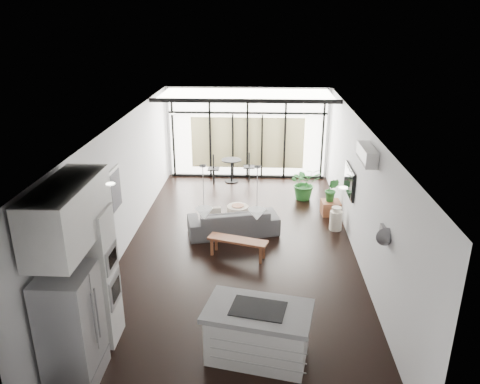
# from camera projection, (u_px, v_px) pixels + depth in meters

# --- Properties ---
(floor) EXTENTS (5.00, 10.00, 0.00)m
(floor) POSITION_uv_depth(u_px,v_px,m) (239.00, 250.00, 10.26)
(floor) COLOR black
(floor) RESTS_ON ground
(ceiling) EXTENTS (5.00, 10.00, 0.00)m
(ceiling) POSITION_uv_depth(u_px,v_px,m) (239.00, 124.00, 9.26)
(ceiling) COLOR white
(ceiling) RESTS_ON ground
(wall_left) EXTENTS (0.02, 10.00, 2.80)m
(wall_left) POSITION_uv_depth(u_px,v_px,m) (121.00, 188.00, 9.88)
(wall_left) COLOR silver
(wall_left) RESTS_ON ground
(wall_right) EXTENTS (0.02, 10.00, 2.80)m
(wall_right) POSITION_uv_depth(u_px,v_px,m) (360.00, 193.00, 9.65)
(wall_right) COLOR silver
(wall_right) RESTS_ON ground
(wall_back) EXTENTS (5.00, 0.02, 2.80)m
(wall_back) POSITION_uv_depth(u_px,v_px,m) (248.00, 133.00, 14.43)
(wall_back) COLOR silver
(wall_back) RESTS_ON ground
(wall_front) EXTENTS (5.00, 0.02, 2.80)m
(wall_front) POSITION_uv_depth(u_px,v_px,m) (216.00, 353.00, 5.10)
(wall_front) COLOR silver
(wall_front) RESTS_ON ground
(glazing) EXTENTS (5.00, 0.20, 2.80)m
(glazing) POSITION_uv_depth(u_px,v_px,m) (247.00, 134.00, 14.31)
(glazing) COLOR black
(glazing) RESTS_ON ground
(skylight) EXTENTS (4.70, 1.90, 0.06)m
(skylight) POSITION_uv_depth(u_px,v_px,m) (247.00, 94.00, 13.00)
(skylight) COLOR white
(skylight) RESTS_ON ceiling
(neighbour_building) EXTENTS (3.50, 0.02, 1.60)m
(neighbour_building) POSITION_uv_depth(u_px,v_px,m) (247.00, 143.00, 14.49)
(neighbour_building) COLOR #CAC385
(neighbour_building) RESTS_ON ground
(island) EXTENTS (1.70, 1.21, 0.85)m
(island) POSITION_uv_depth(u_px,v_px,m) (258.00, 333.00, 6.94)
(island) COLOR silver
(island) RESTS_ON floor
(cooktop) EXTENTS (0.88, 0.67, 0.01)m
(cooktop) POSITION_uv_depth(u_px,v_px,m) (258.00, 309.00, 6.79)
(cooktop) COLOR black
(cooktop) RESTS_ON island
(fridge) EXTENTS (0.66, 0.83, 1.71)m
(fridge) POSITION_uv_depth(u_px,v_px,m) (72.00, 328.00, 6.37)
(fridge) COLOR #9C9CA0
(fridge) RESTS_ON floor
(appliance_column) EXTENTS (0.57, 0.60, 2.22)m
(appliance_column) POSITION_uv_depth(u_px,v_px,m) (95.00, 277.00, 7.11)
(appliance_column) COLOR silver
(appliance_column) RESTS_ON floor
(upper_cabinets) EXTENTS (0.62, 1.75, 0.86)m
(upper_cabinets) POSITION_uv_depth(u_px,v_px,m) (68.00, 214.00, 6.26)
(upper_cabinets) COLOR silver
(upper_cabinets) RESTS_ON wall_left
(pendant_left) EXTENTS (0.26, 0.26, 0.18)m
(pendant_left) POSITION_uv_depth(u_px,v_px,m) (204.00, 214.00, 7.09)
(pendant_left) COLOR white
(pendant_left) RESTS_ON ceiling
(pendant_right) EXTENTS (0.26, 0.26, 0.18)m
(pendant_right) POSITION_uv_depth(u_px,v_px,m) (257.00, 215.00, 7.05)
(pendant_right) COLOR white
(pendant_right) RESTS_ON ceiling
(sofa) EXTENTS (2.18, 1.10, 0.82)m
(sofa) POSITION_uv_depth(u_px,v_px,m) (233.00, 217.00, 10.91)
(sofa) COLOR #4B4C4E
(sofa) RESTS_ON floor
(console_bench) EXTENTS (1.32, 0.68, 0.41)m
(console_bench) POSITION_uv_depth(u_px,v_px,m) (238.00, 248.00, 9.92)
(console_bench) COLOR brown
(console_bench) RESTS_ON floor
(pouf) EXTENTS (0.57, 0.57, 0.43)m
(pouf) POSITION_uv_depth(u_px,v_px,m) (238.00, 214.00, 11.57)
(pouf) COLOR beige
(pouf) RESTS_ON floor
(crate) EXTENTS (0.49, 0.49, 0.35)m
(crate) POSITION_uv_depth(u_px,v_px,m) (331.00, 208.00, 12.04)
(crate) COLOR brown
(crate) RESTS_ON floor
(plant_tall) EXTENTS (1.05, 1.12, 0.73)m
(plant_tall) POSITION_uv_depth(u_px,v_px,m) (305.00, 186.00, 12.96)
(plant_tall) COLOR #266C2A
(plant_tall) RESTS_ON floor
(plant_crate) EXTENTS (0.51, 0.70, 0.28)m
(plant_crate) POSITION_uv_depth(u_px,v_px,m) (331.00, 196.00, 11.93)
(plant_crate) COLOR #266C2A
(plant_crate) RESTS_ON crate
(milk_can) EXTENTS (0.30, 0.30, 0.58)m
(milk_can) POSITION_uv_depth(u_px,v_px,m) (336.00, 218.00, 11.14)
(milk_can) COLOR silver
(milk_can) RESTS_ON floor
(bistro_set) EXTENTS (1.61, 0.94, 0.73)m
(bistro_set) POSITION_uv_depth(u_px,v_px,m) (231.00, 171.00, 14.29)
(bistro_set) COLOR black
(bistro_set) RESTS_ON floor
(tv) EXTENTS (0.05, 1.10, 0.65)m
(tv) POSITION_uv_depth(u_px,v_px,m) (350.00, 181.00, 10.62)
(tv) COLOR black
(tv) RESTS_ON wall_right
(ac_unit) EXTENTS (0.22, 0.90, 0.30)m
(ac_unit) POSITION_uv_depth(u_px,v_px,m) (367.00, 155.00, 8.53)
(ac_unit) COLOR white
(ac_unit) RESTS_ON wall_right
(framed_art) EXTENTS (0.04, 0.70, 0.90)m
(framed_art) POSITION_uv_depth(u_px,v_px,m) (115.00, 190.00, 9.36)
(framed_art) COLOR black
(framed_art) RESTS_ON wall_left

